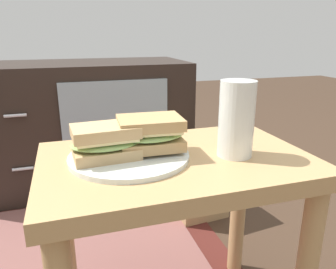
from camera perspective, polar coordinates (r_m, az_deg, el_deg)
side_table at (r=0.72m, az=1.39°, el=-10.59°), size 0.56×0.36×0.46m
tv_cabinet at (r=1.61m, az=-14.36°, el=1.81°), size 0.96×0.46×0.58m
area_rug at (r=1.19m, az=-16.78°, el=-19.83°), size 1.02×0.89×0.01m
plate at (r=0.68m, az=-6.81°, el=-3.80°), size 0.25×0.25×0.01m
sandwich_front at (r=0.65m, az=-10.87°, el=-1.28°), size 0.14×0.10×0.07m
sandwich_back at (r=0.68m, az=-3.15°, el=0.27°), size 0.14×0.11×0.07m
beer_glass at (r=0.68m, az=11.90°, el=2.55°), size 0.07×0.07×0.16m
paper_bag at (r=1.31m, az=5.58°, el=-7.91°), size 0.21×0.17×0.31m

